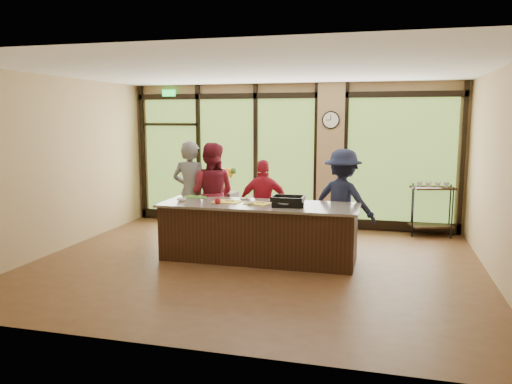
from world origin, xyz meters
The scene contains 25 objects.
floor centered at (0.00, 0.00, 0.00)m, with size 7.00×7.00×0.00m, color #50311C.
ceiling centered at (0.00, 0.00, 3.00)m, with size 7.00×7.00×0.00m, color silver.
back_wall centered at (0.00, 3.00, 1.50)m, with size 7.00×7.00×0.00m, color tan.
left_wall centered at (-3.50, 0.00, 1.50)m, with size 6.00×6.00×0.00m, color tan.
right_wall centered at (3.50, 0.00, 1.50)m, with size 6.00×6.00×0.00m, color tan.
window_wall centered at (0.16, 2.95, 1.39)m, with size 6.90×0.12×3.00m.
island_base centered at (0.00, 0.30, 0.44)m, with size 3.10×1.00×0.88m, color black.
countertop centered at (0.00, 0.30, 0.90)m, with size 3.20×1.10×0.04m, color gray.
wall_clock centered at (0.85, 2.87, 2.25)m, with size 0.36×0.04×0.36m.
cook_left centered at (-1.45, 0.98, 0.95)m, with size 0.69×0.45×1.89m, color slate.
cook_midleft centered at (-1.09, 1.07, 0.93)m, with size 0.90×0.70×1.86m, color maroon.
cook_midright centered at (-0.12, 1.12, 0.78)m, with size 0.92×0.38×1.56m, color #A8192F.
cook_right centered at (1.27, 1.07, 0.89)m, with size 1.15×0.66×1.78m, color #171B33.
roasting_pan centered at (0.50, 0.21, 0.96)m, with size 0.50×0.39×0.09m, color black.
mixing_bowl centered at (0.44, 0.15, 0.96)m, with size 0.32×0.32×0.08m, color silver.
cutting_board_left centered at (-1.25, 0.68, 0.93)m, with size 0.40×0.30×0.01m, color #559C39.
cutting_board_center centered at (-0.55, 0.34, 0.93)m, with size 0.44×0.33×0.01m, color yellow.
cutting_board_right centered at (-0.01, 0.29, 0.93)m, with size 0.39×0.29×0.01m, color yellow.
prep_bowl_near centered at (-1.31, 0.22, 0.94)m, with size 0.16×0.16×0.05m, color white.
prep_bowl_mid centered at (-0.10, 0.20, 0.94)m, with size 0.13×0.13×0.04m, color white.
prep_bowl_far centered at (-0.37, 0.63, 0.93)m, with size 0.12×0.12×0.03m, color white.
red_ramekin centered at (-0.64, 0.13, 0.96)m, with size 0.10×0.10×0.08m, color red.
flower_stand centered at (-1.08, 1.83, 0.42)m, with size 0.42×0.42×0.85m, color black.
flower_vase centered at (-1.08, 1.83, 0.98)m, with size 0.26×0.26×0.27m, color #907A4E.
bar_cart centered at (2.86, 2.75, 0.64)m, with size 0.87×0.65×1.07m.
Camera 1 is at (1.95, -7.38, 2.29)m, focal length 35.00 mm.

